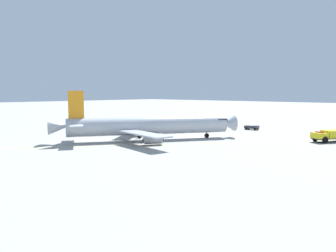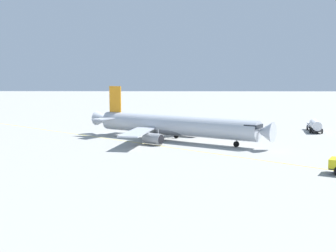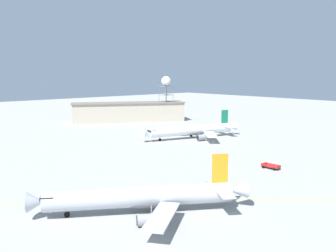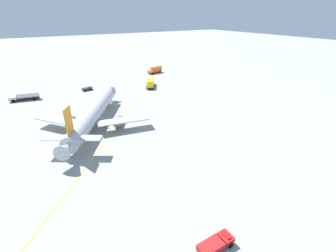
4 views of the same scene
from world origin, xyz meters
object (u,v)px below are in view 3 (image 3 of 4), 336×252
Objects in this scene: airliner_main at (143,197)px; airliner_secondary at (192,130)px; radar_tower at (166,84)px; ops_pickup_truck at (271,166)px.

airliner_main reaches higher than airliner_secondary.
ops_pickup_truck is at bearing -116.04° from radar_tower.
ops_pickup_truck is 112.52m from radar_tower.
airliner_secondary is (65.52, 51.59, 0.15)m from airliner_main.
airliner_main is at bearing 53.93° from airliner_secondary.
airliner_main is 141.08m from radar_tower.
airliner_secondary reaches higher than ops_pickup_truck.
ops_pickup_truck is 0.21× the size of radar_tower.
ops_pickup_truck is at bearing -144.73° from airliner_main.
ops_pickup_truck is (-18.43, -48.99, -2.41)m from airliner_secondary.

